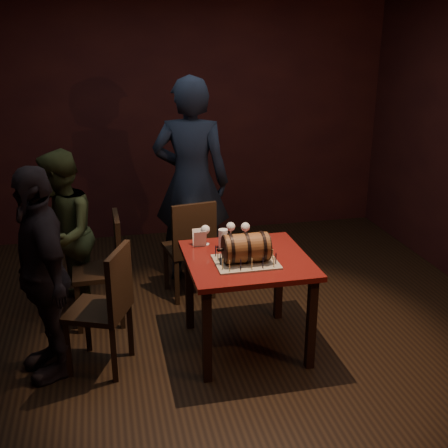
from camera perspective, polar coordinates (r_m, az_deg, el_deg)
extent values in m
plane|color=black|center=(4.60, -0.66, -11.49)|extent=(5.00, 5.00, 0.00)
cube|color=black|center=(6.48, -5.37, 10.89)|extent=(5.00, 0.04, 2.80)
cube|color=black|center=(1.85, 15.80, -13.06)|extent=(5.00, 0.04, 2.80)
cube|color=#4C0E0C|center=(4.17, 2.36, -3.66)|extent=(0.90, 0.90, 0.04)
cube|color=black|center=(3.93, -1.75, -11.32)|extent=(0.06, 0.06, 0.71)
cube|color=black|center=(4.12, 8.86, -10.01)|extent=(0.06, 0.06, 0.71)
cube|color=black|center=(4.59, -3.55, -6.53)|extent=(0.06, 0.06, 0.71)
cube|color=black|center=(4.75, 5.57, -5.64)|extent=(0.06, 0.06, 0.71)
cube|color=gray|center=(4.07, 2.24, -3.86)|extent=(0.45, 0.35, 0.01)
cylinder|color=brown|center=(4.02, 2.26, -2.42)|extent=(0.31, 0.21, 0.21)
cylinder|color=black|center=(4.00, 0.65, -2.56)|extent=(0.02, 0.22, 0.22)
cylinder|color=black|center=(4.02, 2.26, -2.42)|extent=(0.02, 0.22, 0.22)
cylinder|color=black|center=(4.05, 3.84, -2.29)|extent=(0.02, 0.22, 0.22)
cylinder|color=black|center=(3.99, 0.03, -2.61)|extent=(0.01, 0.20, 0.20)
cylinder|color=black|center=(4.06, 4.45, -2.23)|extent=(0.01, 0.20, 0.20)
cylinder|color=black|center=(3.98, -0.27, -2.64)|extent=(0.04, 0.02, 0.02)
sphere|color=black|center=(3.98, -0.55, -2.66)|extent=(0.03, 0.03, 0.03)
cylinder|color=#D6CD7F|center=(3.88, 0.57, -4.28)|extent=(0.01, 0.01, 0.08)
cylinder|color=black|center=(3.87, 0.57, -3.67)|extent=(0.00, 0.00, 0.01)
cylinder|color=black|center=(3.90, 1.72, -4.17)|extent=(0.01, 0.01, 0.08)
cylinder|color=black|center=(3.88, 1.73, -3.56)|extent=(0.00, 0.00, 0.01)
cylinder|color=#D6CD7F|center=(3.92, 2.86, -4.07)|extent=(0.01, 0.01, 0.08)
cylinder|color=black|center=(3.90, 2.87, -3.46)|extent=(0.00, 0.00, 0.01)
cylinder|color=black|center=(3.94, 3.98, -3.96)|extent=(0.01, 0.01, 0.08)
cylinder|color=black|center=(3.92, 4.00, -3.36)|extent=(0.00, 0.00, 0.01)
cylinder|color=#D6CD7F|center=(3.96, 5.09, -3.85)|extent=(0.01, 0.01, 0.08)
cylinder|color=black|center=(3.95, 5.11, -3.25)|extent=(0.00, 0.00, 0.01)
cylinder|color=black|center=(4.02, 5.29, -3.54)|extent=(0.01, 0.01, 0.08)
cylinder|color=black|center=(4.00, 5.31, -2.94)|extent=(0.00, 0.00, 0.01)
cylinder|color=#D6CD7F|center=(4.09, 4.95, -3.11)|extent=(0.01, 0.01, 0.08)
cylinder|color=black|center=(4.07, 4.97, -2.52)|extent=(0.00, 0.00, 0.01)
cylinder|color=black|center=(4.16, 4.62, -2.69)|extent=(0.01, 0.01, 0.08)
cylinder|color=black|center=(4.14, 4.64, -2.11)|extent=(0.00, 0.00, 0.01)
cylinder|color=#D6CD7F|center=(4.23, 4.31, -2.29)|extent=(0.01, 0.01, 0.08)
cylinder|color=black|center=(4.21, 4.32, -1.72)|extent=(0.00, 0.00, 0.01)
cylinder|color=black|center=(4.21, 3.26, -2.38)|extent=(0.01, 0.01, 0.08)
cylinder|color=black|center=(4.19, 3.27, -1.81)|extent=(0.00, 0.00, 0.01)
cylinder|color=#D6CD7F|center=(4.19, 2.21, -2.47)|extent=(0.01, 0.01, 0.08)
cylinder|color=black|center=(4.17, 2.22, -1.90)|extent=(0.00, 0.00, 0.01)
cylinder|color=black|center=(4.17, 1.14, -2.56)|extent=(0.01, 0.01, 0.08)
cylinder|color=black|center=(4.15, 1.15, -1.99)|extent=(0.00, 0.00, 0.01)
cylinder|color=#D6CD7F|center=(4.15, 0.07, -2.65)|extent=(0.01, 0.01, 0.08)
cylinder|color=black|center=(4.13, 0.07, -2.08)|extent=(0.00, 0.00, 0.01)
cylinder|color=black|center=(4.13, -0.85, -2.79)|extent=(0.01, 0.01, 0.08)
cylinder|color=black|center=(4.11, -0.85, -2.21)|extent=(0.00, 0.00, 0.01)
cylinder|color=#D6CD7F|center=(4.06, -0.62, -3.21)|extent=(0.01, 0.01, 0.08)
cylinder|color=black|center=(4.04, -0.62, -2.62)|extent=(0.00, 0.00, 0.01)
cylinder|color=black|center=(3.98, -0.38, -3.64)|extent=(0.01, 0.01, 0.08)
cylinder|color=black|center=(3.97, -0.38, -3.05)|extent=(0.00, 0.00, 0.01)
cylinder|color=#D6CD7F|center=(3.91, -0.13, -4.10)|extent=(0.01, 0.01, 0.08)
cylinder|color=black|center=(3.89, -0.13, -3.49)|extent=(0.00, 0.00, 0.01)
cylinder|color=silver|center=(4.39, -1.89, -2.06)|extent=(0.06, 0.06, 0.01)
cylinder|color=silver|center=(4.38, -1.90, -1.49)|extent=(0.01, 0.01, 0.09)
sphere|color=silver|center=(4.35, -1.91, -0.57)|extent=(0.07, 0.07, 0.07)
sphere|color=#591114|center=(4.35, -1.91, -0.65)|extent=(0.05, 0.05, 0.05)
cylinder|color=silver|center=(4.45, 0.68, -1.74)|extent=(0.06, 0.06, 0.01)
cylinder|color=silver|center=(4.44, 0.69, -1.17)|extent=(0.01, 0.01, 0.09)
sphere|color=silver|center=(4.41, 0.69, -0.26)|extent=(0.07, 0.07, 0.07)
cylinder|color=silver|center=(4.45, 2.17, -1.77)|extent=(0.06, 0.06, 0.01)
cylinder|color=silver|center=(4.43, 2.18, -1.21)|extent=(0.01, 0.01, 0.09)
sphere|color=silver|center=(4.41, 2.19, -0.30)|extent=(0.07, 0.07, 0.07)
sphere|color=#BF594C|center=(4.41, 2.19, -0.38)|extent=(0.05, 0.05, 0.05)
cylinder|color=silver|center=(4.30, -0.09, -1.50)|extent=(0.07, 0.07, 0.15)
cylinder|color=#9E5414|center=(4.31, -0.09, -1.71)|extent=(0.06, 0.06, 0.11)
cylinder|color=white|center=(4.28, -0.09, -0.89)|extent=(0.06, 0.06, 0.02)
cube|color=black|center=(5.12, -3.63, -2.51)|extent=(0.46, 0.46, 0.04)
cube|color=black|center=(5.41, -2.43, -3.93)|extent=(0.04, 0.04, 0.43)
cube|color=black|center=(5.32, -5.90, -4.46)|extent=(0.04, 0.04, 0.43)
cube|color=black|center=(5.12, -1.15, -5.35)|extent=(0.04, 0.04, 0.43)
cube|color=black|center=(5.02, -4.81, -5.94)|extent=(0.04, 0.04, 0.43)
cube|color=black|center=(4.87, -3.02, -0.53)|extent=(0.40, 0.10, 0.46)
cube|color=black|center=(4.75, -12.73, -4.78)|extent=(0.41, 0.41, 0.04)
cube|color=black|center=(5.01, -14.54, -6.59)|extent=(0.04, 0.04, 0.43)
cube|color=black|center=(4.71, -14.53, -8.39)|extent=(0.04, 0.04, 0.43)
cube|color=black|center=(5.01, -10.64, -6.28)|extent=(0.04, 0.04, 0.43)
cube|color=black|center=(4.71, -10.37, -8.05)|extent=(0.04, 0.04, 0.43)
cube|color=black|center=(4.66, -10.75, -1.79)|extent=(0.05, 0.40, 0.46)
cube|color=black|center=(4.15, -12.71, -8.59)|extent=(0.52, 0.52, 0.04)
cube|color=black|center=(4.46, -13.69, -10.00)|extent=(0.04, 0.04, 0.43)
cube|color=black|center=(4.19, -15.57, -12.20)|extent=(0.04, 0.04, 0.43)
cube|color=black|center=(4.34, -9.50, -10.55)|extent=(0.04, 0.04, 0.43)
cube|color=black|center=(4.07, -11.13, -12.88)|extent=(0.04, 0.04, 0.43)
cube|color=black|center=(3.97, -10.58, -5.70)|extent=(0.19, 0.38, 0.46)
imported|color=#182030|center=(5.28, -3.34, 4.28)|extent=(0.82, 0.65, 1.96)
imported|color=#3A4422|center=(4.88, -16.16, -1.09)|extent=(0.55, 0.70, 1.43)
imported|color=black|center=(4.05, -18.00, -4.83)|extent=(0.64, 0.97, 1.53)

